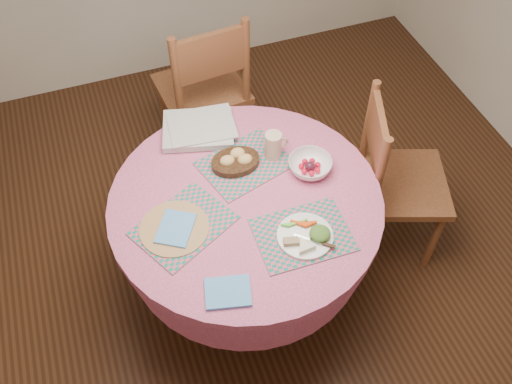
% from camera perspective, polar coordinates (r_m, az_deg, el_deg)
% --- Properties ---
extents(ground, '(4.00, 4.00, 0.00)m').
position_cam_1_polar(ground, '(3.17, -0.86, -9.20)').
color(ground, '#331C0F').
rests_on(ground, ground).
extents(room_envelope, '(4.01, 4.01, 2.71)m').
position_cam_1_polar(room_envelope, '(1.90, -1.49, 17.78)').
color(room_envelope, silver).
rests_on(room_envelope, ground).
extents(dining_table, '(1.24, 1.24, 0.75)m').
position_cam_1_polar(dining_table, '(2.71, -1.00, -3.29)').
color(dining_table, '#CF6088').
rests_on(dining_table, ground).
extents(chair_right, '(0.57, 0.58, 1.00)m').
position_cam_1_polar(chair_right, '(3.02, 13.67, 1.36)').
color(chair_right, brown).
rests_on(chair_right, ground).
extents(chair_back, '(0.53, 0.51, 1.06)m').
position_cam_1_polar(chair_back, '(3.40, -5.15, 10.26)').
color(chair_back, brown).
rests_on(chair_back, ground).
extents(placemat_front, '(0.41, 0.31, 0.01)m').
position_cam_1_polar(placemat_front, '(2.44, 4.69, -4.27)').
color(placemat_front, '#14746F').
rests_on(placemat_front, dining_table).
extents(placemat_left, '(0.49, 0.45, 0.01)m').
position_cam_1_polar(placemat_left, '(2.48, -7.23, -3.34)').
color(placemat_left, '#14746F').
rests_on(placemat_left, dining_table).
extents(placemat_back, '(0.47, 0.40, 0.01)m').
position_cam_1_polar(placemat_back, '(2.69, -1.09, 2.86)').
color(placemat_back, '#14746F').
rests_on(placemat_back, dining_table).
extents(wicker_trivet, '(0.30, 0.30, 0.01)m').
position_cam_1_polar(wicker_trivet, '(2.47, -8.18, -3.64)').
color(wicker_trivet, '#9B6D43').
rests_on(wicker_trivet, dining_table).
extents(napkin_near, '(0.21, 0.18, 0.01)m').
position_cam_1_polar(napkin_near, '(2.28, -2.83, -9.98)').
color(napkin_near, '#5597DA').
rests_on(napkin_near, dining_table).
extents(napkin_far, '(0.21, 0.23, 0.01)m').
position_cam_1_polar(napkin_far, '(2.46, -8.03, -3.64)').
color(napkin_far, '#5597DA').
rests_on(napkin_far, placemat_left).
extents(dinner_plate, '(0.24, 0.24, 0.05)m').
position_cam_1_polar(dinner_plate, '(2.42, 5.18, -4.33)').
color(dinner_plate, white).
rests_on(dinner_plate, placemat_front).
extents(bread_bowl, '(0.23, 0.23, 0.08)m').
position_cam_1_polar(bread_bowl, '(2.66, -2.03, 3.17)').
color(bread_bowl, black).
rests_on(bread_bowl, placemat_back).
extents(latte_mug, '(0.12, 0.08, 0.13)m').
position_cam_1_polar(latte_mug, '(2.68, 1.77, 4.72)').
color(latte_mug, beige).
rests_on(latte_mug, placemat_back).
extents(fruit_bowl, '(0.25, 0.25, 0.06)m').
position_cam_1_polar(fruit_bowl, '(2.65, 5.42, 2.63)').
color(fruit_bowl, white).
rests_on(fruit_bowl, dining_table).
extents(newspaper_stack, '(0.40, 0.35, 0.04)m').
position_cam_1_polar(newspaper_stack, '(2.83, -5.76, 6.32)').
color(newspaper_stack, silver).
rests_on(newspaper_stack, dining_table).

